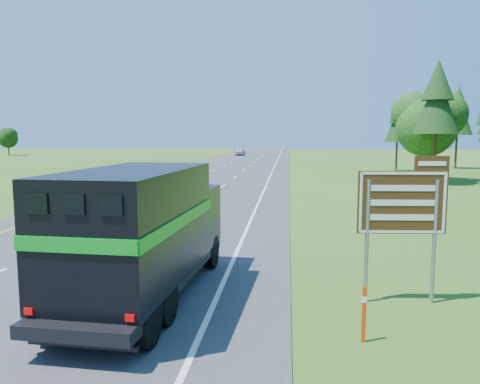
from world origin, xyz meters
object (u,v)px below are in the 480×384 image
at_px(horse_truck, 144,230).
at_px(exit_sign, 404,208).
at_px(white_suv, 161,175).
at_px(far_car, 240,152).

distance_m(horse_truck, exit_sign, 6.80).
bearing_deg(horse_truck, exit_sign, 8.30).
xyz_separation_m(horse_truck, white_suv, (-7.23, 27.64, -0.96)).
distance_m(horse_truck, far_car, 89.15).
relative_size(horse_truck, white_suv, 1.21).
relative_size(horse_truck, far_car, 1.72).
bearing_deg(far_car, exit_sign, -78.27).
distance_m(far_car, exit_sign, 89.35).
xyz_separation_m(horse_truck, far_car, (-6.65, 88.90, -1.09)).
height_order(white_suv, exit_sign, exit_sign).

